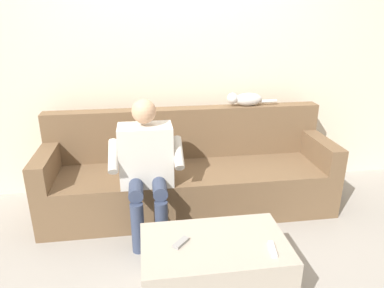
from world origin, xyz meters
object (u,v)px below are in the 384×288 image
Objects in this scene: person_solo_seated at (146,162)px; cat_on_backrest at (245,99)px; coffee_table at (214,270)px; remote_gray at (181,242)px; couch at (189,176)px; remote_white at (272,249)px.

person_solo_seated is 2.28× the size of cat_on_backrest.
coffee_table is 0.30m from remote_gray.
couch is 1.34m from remote_white.
person_solo_seated is 8.06× the size of remote_white.
cat_on_backrest is (-0.57, -1.41, 0.74)m from coffee_table.
person_solo_seated is at bearing 42.19° from couch.
remote_white is at bearing 158.24° from coffee_table.
person_solo_seated is at bearing -125.49° from remote_gray.
coffee_table is 1.69m from cat_on_backrest.
coffee_table is at bearing 90.00° from couch.
cat_on_backrest is (-0.57, -0.24, 0.65)m from couch.
cat_on_backrest reaches higher than coffee_table.
cat_on_backrest is 1.68m from remote_gray.
couch is 18.69× the size of remote_white.
couch is 2.89× the size of coffee_table.
remote_white is (-0.32, 1.29, 0.13)m from couch.
cat_on_backrest is at bearing -112.21° from coffee_table.
person_solo_seated is at bearing 31.49° from cat_on_backrest.
person_solo_seated reaches higher than remote_gray.
remote_white and remote_gray have the same top height.
person_solo_seated reaches higher than remote_white.
coffee_table is 6.46× the size of remote_white.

